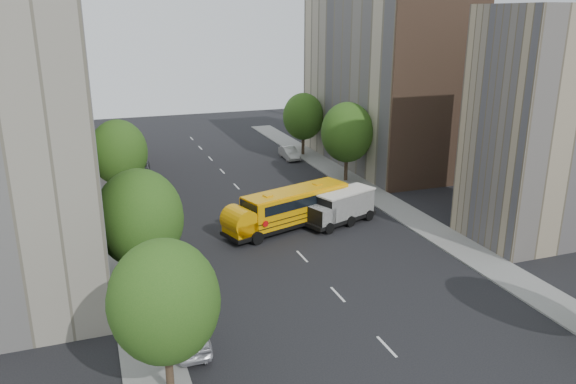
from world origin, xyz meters
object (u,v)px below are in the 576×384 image
street_tree_1 (140,218)px  parked_car_0 (189,332)px  street_tree_4 (347,132)px  school_bus (287,207)px  safari_truck (341,207)px  parked_car_1 (144,212)px  street_tree_2 (119,152)px  parked_car_5 (289,153)px  street_tree_5 (303,117)px  parked_car_2 (137,168)px  street_tree_0 (164,302)px

street_tree_1 → parked_car_0: street_tree_1 is taller
street_tree_4 → parked_car_0: street_tree_4 is taller
school_bus → safari_truck: size_ratio=1.70×
street_tree_4 → parked_car_1: street_tree_4 is taller
street_tree_2 → street_tree_4: bearing=0.0°
street_tree_4 → safari_truck: 12.89m
safari_truck → street_tree_2: bearing=125.7°
street_tree_2 → parked_car_5: street_tree_2 is taller
school_bus → parked_car_5: school_bus is taller
street_tree_2 → safari_truck: 19.95m
street_tree_4 → safari_truck: (-5.69, -10.98, -3.64)m
street_tree_5 → street_tree_4: bearing=-90.0°
street_tree_4 → parked_car_2: size_ratio=1.43×
street_tree_1 → parked_car_5: 35.21m
street_tree_1 → parked_car_1: (1.40, 13.49, -4.27)m
street_tree_5 → safari_truck: (-5.69, -22.98, -3.26)m
safari_truck → parked_car_2: 24.93m
street_tree_2 → school_bus: 16.13m
school_bus → parked_car_0: size_ratio=2.49×
street_tree_5 → parked_car_5: 4.72m
street_tree_5 → parked_car_2: bearing=-173.0°
street_tree_2 → street_tree_5: bearing=28.6°
parked_car_1 → street_tree_2: bearing=-73.2°
street_tree_5 → parked_car_2: (-19.80, -2.44, -3.91)m
safari_truck → parked_car_2: size_ratio=1.18×
street_tree_4 → school_bus: (-10.11, -10.47, -3.31)m
parked_car_5 → parked_car_2: bearing=-174.5°
street_tree_5 → safari_truck: bearing=-103.9°
street_tree_1 → street_tree_4: 28.43m
parked_car_1 → parked_car_5: 23.94m
street_tree_1 → safari_truck: size_ratio=1.18×
parked_car_1 → street_tree_1: bearing=83.6°
street_tree_2 → school_bus: street_tree_2 is taller
street_tree_4 → street_tree_5: (-0.00, 12.00, -0.37)m
safari_truck → parked_car_5: 22.07m
parked_car_2 → street_tree_2: bearing=81.3°
street_tree_2 → safari_truck: (16.31, -10.98, -3.39)m
street_tree_2 → parked_car_5: (19.80, 10.80, -4.12)m
street_tree_2 → parked_car_0: size_ratio=1.68×
parked_car_5 → safari_truck: bearing=-97.6°
street_tree_2 → safari_truck: street_tree_2 is taller
parked_car_0 → parked_car_2: size_ratio=0.81×
street_tree_1 → safari_truck: 18.11m
parked_car_0 → street_tree_0: bearing=68.6°
street_tree_1 → street_tree_5: 37.20m
street_tree_4 → parked_car_2: 22.40m
street_tree_1 → safari_truck: street_tree_1 is taller
street_tree_2 → street_tree_5: size_ratio=1.03×
street_tree_1 → safari_truck: (16.31, 7.02, -3.51)m
street_tree_0 → street_tree_5: (22.00, 40.00, 0.06)m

